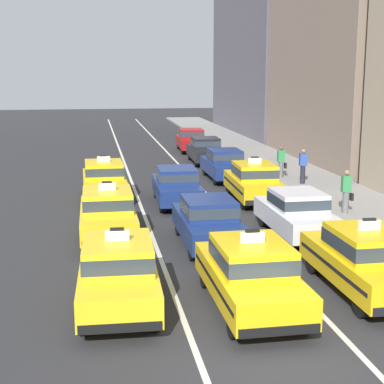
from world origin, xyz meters
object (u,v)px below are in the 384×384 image
taxi_left_nearest (118,271)px  sedan_right_fifth (205,149)px  taxi_left_third (104,179)px  taxi_right_third (254,181)px  taxi_center_nearest (250,273)px  sedan_right_fourth (224,163)px  sedan_right_second (297,212)px  sedan_center_third (177,185)px  pedestrian_far_corner (281,162)px  taxi_left_second (108,212)px  pedestrian_mid_block (346,192)px  sedan_right_sixth (191,139)px  sedan_center_second (208,220)px  taxi_right_nearest (365,259)px  pedestrian_trailing (303,166)px

taxi_left_nearest → sedan_right_fifth: 22.70m
taxi_left_third → taxi_right_third: bearing=-13.9°
taxi_center_nearest → sedan_right_fourth: taxi_center_nearest is taller
taxi_center_nearest → sedan_right_fifth: 22.72m
taxi_left_third → sedan_right_second: 9.61m
taxi_left_third → sedan_center_third: bearing=-29.6°
taxi_left_third → pedestrian_far_corner: taxi_left_third is taller
taxi_left_nearest → taxi_left_second: 6.06m
taxi_left_nearest → pedestrian_mid_block: size_ratio=2.74×
taxi_left_second → sedan_right_sixth: taxi_left_second is taller
sedan_center_second → taxi_right_nearest: size_ratio=0.94×
taxi_left_second → pedestrian_trailing: taxi_left_second is taller
pedestrian_trailing → pedestrian_far_corner: (-0.52, 1.79, -0.05)m
pedestrian_mid_block → pedestrian_far_corner: 7.94m
sedan_center_second → sedan_right_second: size_ratio=1.00×
sedan_center_third → taxi_right_nearest: bearing=-73.3°
taxi_right_third → pedestrian_mid_block: bearing=-50.6°
sedan_right_fifth → taxi_left_third: bearing=-124.0°
taxi_left_nearest → taxi_right_third: 12.56m
taxi_right_third → pedestrian_mid_block: taxi_right_third is taller
taxi_left_nearest → sedan_right_sixth: (6.33, 27.36, -0.03)m
sedan_center_second → sedan_right_second: 3.23m
sedan_center_third → sedan_right_fourth: size_ratio=1.01×
taxi_left_nearest → sedan_right_fifth: bearing=74.0°
taxi_left_second → taxi_center_nearest: bearing=-65.1°
taxi_center_nearest → sedan_right_fifth: size_ratio=1.05×
sedan_right_sixth → pedestrian_mid_block: pedestrian_mid_block is taller
sedan_right_fourth → pedestrian_far_corner: (2.84, -0.67, 0.11)m
taxi_right_nearest → taxi_right_third: same height
taxi_left_second → taxi_center_nearest: size_ratio=1.00×
sedan_right_fourth → pedestrian_trailing: size_ratio=2.55×
taxi_right_nearest → sedan_right_sixth: 27.47m
taxi_right_nearest → pedestrian_far_corner: 15.83m
taxi_right_third → taxi_center_nearest: bearing=-105.8°
taxi_left_third → pedestrian_mid_block: 10.35m
taxi_left_nearest → taxi_left_third: (-0.05, 12.43, 0.00)m
sedan_center_third → taxi_left_third: bearing=150.4°
sedan_right_fifth → taxi_center_nearest: bearing=-98.1°
taxi_left_second → sedan_right_sixth: size_ratio=1.04×
sedan_center_third → taxi_right_third: taxi_right_third is taller
pedestrian_mid_block → pedestrian_trailing: (0.49, 6.16, 0.02)m
taxi_left_third → sedan_right_fourth: bearing=30.6°
taxi_left_third → sedan_center_second: size_ratio=1.07×
taxi_left_second → taxi_center_nearest: (3.13, -6.74, 0.00)m
taxi_left_second → pedestrian_trailing: 12.27m
sedan_right_sixth → taxi_right_nearest: bearing=-90.3°
taxi_left_third → taxi_right_nearest: same height
taxi_left_second → sedan_center_second: 3.50m
sedan_right_second → pedestrian_mid_block: bearing=39.9°
taxi_left_nearest → pedestrian_trailing: bearing=55.1°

